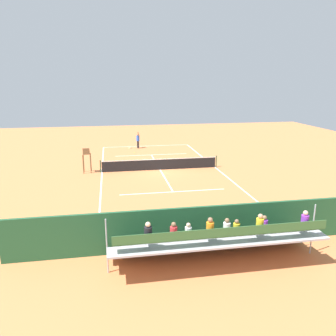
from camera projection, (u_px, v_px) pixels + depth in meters
name	position (u px, v px, depth m)	size (l,w,h in m)	color
ground_plane	(160.00, 170.00, 29.02)	(60.00, 60.00, 0.00)	#D17542
court_line_markings	(160.00, 170.00, 29.05)	(10.10, 22.20, 0.01)	white
tennis_net	(160.00, 164.00, 28.89)	(10.30, 0.10, 1.07)	black
backdrop_wall	(205.00, 226.00, 15.44)	(18.00, 0.16, 2.00)	#235633
bleacher_stand	(215.00, 240.00, 14.13)	(9.06, 2.40, 2.48)	#B2B2B7
umpire_chair	(87.00, 158.00, 27.78)	(0.67, 0.67, 2.14)	brown
courtside_bench	(244.00, 225.00, 16.62)	(1.80, 0.40, 0.93)	#234C2D
equipment_bag	(209.00, 236.00, 16.28)	(0.90, 0.36, 0.36)	#B22D2D
tennis_player	(138.00, 139.00, 37.95)	(0.45, 0.56, 1.93)	black
tennis_racket	(129.00, 148.00, 38.20)	(0.58, 0.41, 0.03)	black
tennis_ball_near	(158.00, 150.00, 37.08)	(0.07, 0.07, 0.07)	#CCDB33
tennis_ball_far	(134.00, 152.00, 35.88)	(0.07, 0.07, 0.07)	#CCDB33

